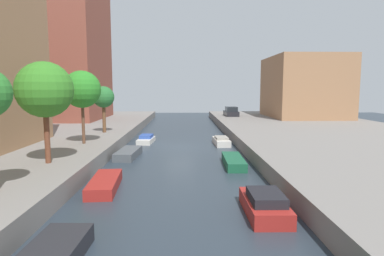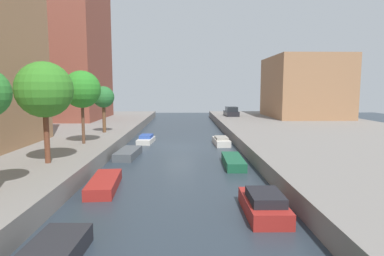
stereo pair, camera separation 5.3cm
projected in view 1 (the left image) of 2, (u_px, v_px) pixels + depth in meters
The scene contains 15 objects.
ground_plane at pixel (180, 147), 29.27m from camera, with size 84.00×84.00×0.00m, color #28333D.
quay_left at pixel (10, 142), 28.86m from camera, with size 20.00×64.00×1.00m, color gray.
quay_right at pixel (346, 140), 29.57m from camera, with size 20.00×64.00×1.00m, color gray.
apartment_tower_far at pixel (64, 40), 44.57m from camera, with size 10.00×13.28×21.47m, color brown.
low_block_right at pixel (304, 87), 48.20m from camera, with size 10.00×12.50×8.81m, color #9E704C.
street_tree_1 at pixel (45, 90), 17.88m from camera, with size 3.06×3.06×5.61m.
street_tree_2 at pixel (82, 90), 24.40m from camera, with size 2.78×2.78×5.49m.
street_tree_3 at pixel (103, 98), 30.90m from camera, with size 2.02×2.02×4.38m.
parked_car at pixel (231, 112), 50.41m from camera, with size 1.97×4.15×1.44m.
moored_boat_left_1 at pixel (105, 184), 16.84m from camera, with size 1.60×4.08×0.56m.
moored_boat_left_2 at pixel (128, 153), 24.68m from camera, with size 1.64×3.96×0.58m.
moored_boat_left_3 at pixel (146, 140), 31.29m from camera, with size 1.53×3.22×0.76m.
moored_boat_right_1 at pixel (265, 205), 13.38m from camera, with size 1.55×3.49×1.00m.
moored_boat_right_2 at pixel (234, 161), 21.97m from camera, with size 1.32×4.15×0.57m.
moored_boat_right_3 at pixel (221, 141), 30.26m from camera, with size 1.40×3.55×0.76m.
Camera 1 is at (0.37, -28.89, 5.12)m, focal length 30.68 mm.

